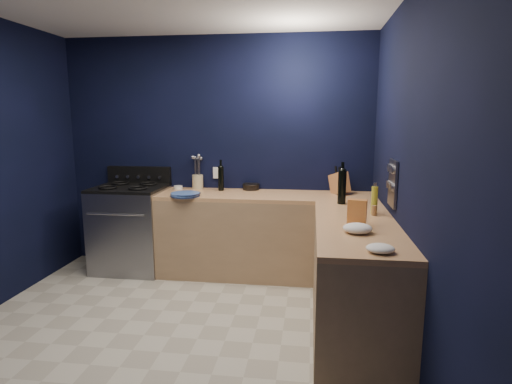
% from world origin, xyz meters
% --- Properties ---
extents(floor, '(3.50, 3.50, 0.02)m').
position_xyz_m(floor, '(0.00, 0.00, -0.01)').
color(floor, '#B5AF9F').
rests_on(floor, ground).
extents(wall_back, '(3.50, 0.02, 2.60)m').
position_xyz_m(wall_back, '(0.00, 1.76, 1.30)').
color(wall_back, black).
rests_on(wall_back, ground).
extents(wall_right, '(0.02, 3.50, 2.60)m').
position_xyz_m(wall_right, '(1.76, 0.00, 1.30)').
color(wall_right, black).
rests_on(wall_right, ground).
extents(cab_back, '(2.30, 0.63, 0.86)m').
position_xyz_m(cab_back, '(0.60, 1.44, 0.43)').
color(cab_back, '#A3805C').
rests_on(cab_back, floor).
extents(top_back, '(2.30, 0.63, 0.04)m').
position_xyz_m(top_back, '(0.60, 1.44, 0.88)').
color(top_back, '#9B673E').
rests_on(top_back, cab_back).
extents(cab_right, '(0.63, 1.67, 0.86)m').
position_xyz_m(cab_right, '(1.44, 0.29, 0.43)').
color(cab_right, '#A3805C').
rests_on(cab_right, floor).
extents(top_right, '(0.63, 1.67, 0.04)m').
position_xyz_m(top_right, '(1.44, 0.29, 0.88)').
color(top_right, '#9B673E').
rests_on(top_right, cab_right).
extents(gas_range, '(0.76, 0.66, 0.92)m').
position_xyz_m(gas_range, '(-0.93, 1.42, 0.46)').
color(gas_range, gray).
rests_on(gas_range, floor).
extents(oven_door, '(0.59, 0.02, 0.42)m').
position_xyz_m(oven_door, '(-0.93, 1.10, 0.45)').
color(oven_door, black).
rests_on(oven_door, gas_range).
extents(cooktop, '(0.76, 0.66, 0.03)m').
position_xyz_m(cooktop, '(-0.93, 1.42, 0.94)').
color(cooktop, black).
rests_on(cooktop, gas_range).
extents(backguard, '(0.76, 0.06, 0.20)m').
position_xyz_m(backguard, '(-0.93, 1.72, 1.04)').
color(backguard, black).
rests_on(backguard, gas_range).
extents(spice_panel, '(0.02, 0.28, 0.38)m').
position_xyz_m(spice_panel, '(1.74, 0.55, 1.18)').
color(spice_panel, gray).
rests_on(spice_panel, wall_right).
extents(wall_outlet, '(0.09, 0.02, 0.13)m').
position_xyz_m(wall_outlet, '(0.00, 1.74, 1.08)').
color(wall_outlet, white).
rests_on(wall_outlet, wall_back).
extents(plate_stack, '(0.38, 0.38, 0.04)m').
position_xyz_m(plate_stack, '(-0.22, 1.20, 0.92)').
color(plate_stack, '#345EAA').
rests_on(plate_stack, top_back).
extents(ramekin, '(0.12, 0.12, 0.04)m').
position_xyz_m(ramekin, '(-0.43, 1.62, 0.92)').
color(ramekin, white).
rests_on(ramekin, top_back).
extents(utensil_crock, '(0.17, 0.17, 0.16)m').
position_xyz_m(utensil_crock, '(-0.22, 1.69, 0.98)').
color(utensil_crock, beige).
rests_on(utensil_crock, top_back).
extents(wine_bottle_back, '(0.08, 0.08, 0.27)m').
position_xyz_m(wine_bottle_back, '(0.08, 1.60, 1.03)').
color(wine_bottle_back, black).
rests_on(wine_bottle_back, top_back).
extents(lemon_basket, '(0.23, 0.23, 0.07)m').
position_xyz_m(lemon_basket, '(0.40, 1.69, 0.94)').
color(lemon_basket, black).
rests_on(lemon_basket, top_back).
extents(knife_block, '(0.24, 0.28, 0.27)m').
position_xyz_m(knife_block, '(1.38, 1.56, 1.01)').
color(knife_block, '#9B5F31').
rests_on(knife_block, top_back).
extents(wine_bottle_right, '(0.09, 0.09, 0.32)m').
position_xyz_m(wine_bottle_right, '(1.37, 1.04, 1.06)').
color(wine_bottle_right, black).
rests_on(wine_bottle_right, top_right).
extents(oil_bottle, '(0.06, 0.06, 0.23)m').
position_xyz_m(oil_bottle, '(1.61, 0.66, 1.02)').
color(oil_bottle, '#A4A429').
rests_on(oil_bottle, top_right).
extents(spice_jar_near, '(0.04, 0.04, 0.09)m').
position_xyz_m(spice_jar_near, '(1.47, 0.48, 0.94)').
color(spice_jar_near, olive).
rests_on(spice_jar_near, top_right).
extents(spice_jar_far, '(0.05, 0.05, 0.08)m').
position_xyz_m(spice_jar_far, '(1.60, 0.58, 0.94)').
color(spice_jar_far, olive).
rests_on(spice_jar_far, top_right).
extents(crouton_bag, '(0.15, 0.10, 0.20)m').
position_xyz_m(crouton_bag, '(1.42, 0.21, 1.00)').
color(crouton_bag, red).
rests_on(crouton_bag, top_right).
extents(towel_front, '(0.25, 0.24, 0.07)m').
position_xyz_m(towel_front, '(1.41, 0.01, 0.94)').
color(towel_front, white).
rests_on(towel_front, top_right).
extents(towel_end, '(0.21, 0.19, 0.05)m').
position_xyz_m(towel_end, '(1.50, -0.41, 0.93)').
color(towel_end, white).
rests_on(towel_end, top_right).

